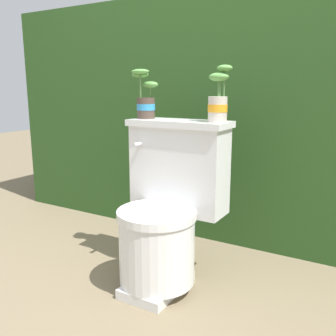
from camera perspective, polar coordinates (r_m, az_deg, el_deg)
name	(u,v)px	position (r m, az deg, el deg)	size (l,w,h in m)	color
ground_plane	(143,284)	(1.88, -3.76, -17.29)	(12.00, 12.00, 0.00)	#75664C
hedge_backdrop	(230,116)	(2.59, 9.48, 7.76)	(3.05, 0.81, 1.46)	#284C1E
toilet	(167,210)	(1.76, -0.17, -6.42)	(0.49, 0.49, 0.77)	silver
potted_plant_left	(145,98)	(1.87, -3.50, 10.54)	(0.13, 0.12, 0.24)	#47382D
potted_plant_midleft	(218,99)	(1.69, 7.69, 10.31)	(0.11, 0.10, 0.25)	beige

